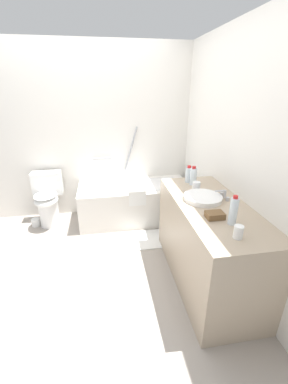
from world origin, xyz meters
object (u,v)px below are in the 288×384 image
Objects in this scene: toilet at (48,199)px; toilet_paper_roll at (36,222)px; bathtub at (134,201)px; water_bottle_2 at (233,211)px; sink_faucet at (224,195)px; water_bottle_0 at (189,175)px; drinking_glass_0 at (238,232)px; water_bottle_1 at (193,176)px; bath_mat at (147,239)px; sink_basin at (203,198)px; amenity_basket at (215,215)px; drinking_glass_1 at (196,186)px.

toilet reaches higher than toilet_paper_roll.
water_bottle_2 is at bearing -72.26° from bathtub.
water_bottle_0 is at bearing 111.53° from sink_faucet.
drinking_glass_0 is at bearing -107.99° from sink_faucet.
toilet_paper_roll is (-1.90, 0.85, -0.86)m from water_bottle_1.
bath_mat is (-0.45, 1.08, -0.93)m from water_bottle_2.
bath_mat is (-0.61, 0.64, -0.85)m from sink_faucet.
drinking_glass_0 is 0.16× the size of bath_mat.
water_bottle_1 is at bearing 83.79° from sink_basin.
bathtub reaches higher than water_bottle_0.
drinking_glass_0 is at bearing -75.45° from bathtub.
sink_faucet reaches higher than amenity_basket.
sink_faucet is 0.29m from drinking_glass_1.
drinking_glass_1 is at bearing 84.10° from amenity_basket.
drinking_glass_0 reaches higher than sink_faucet.
amenity_basket reaches higher than sink_basin.
drinking_glass_0 is at bearing -92.42° from water_bottle_1.
water_bottle_0 is at bearing 87.50° from sink_basin.
drinking_glass_1 is at bearing 128.16° from sink_faucet.
water_bottle_2 reaches higher than sink_faucet.
bathtub is at bearing 86.10° from toilet.
drinking_glass_1 reaches higher than sink_basin.
sink_basin is at bearing -180.00° from sink_faucet.
sink_faucet is at bearing -30.84° from toilet_paper_roll.
sink_basin is 0.57× the size of bath_mat.
sink_basin is at bearing -92.50° from water_bottle_0.
sink_faucet is at bearing 54.73° from amenity_basket.
drinking_glass_0 is (-0.02, -1.09, -0.04)m from water_bottle_0.
toilet is 2.32m from sink_faucet.
water_bottle_0 is (-0.18, 0.46, 0.05)m from sink_faucet.
toilet_paper_roll is (-1.46, 0.59, 0.05)m from bath_mat.
bath_mat is (0.08, -0.58, -0.28)m from bathtub.
toilet is at bearing 142.55° from sink_basin.
drinking_glass_0 is 2.76m from toilet_paper_roll.
water_bottle_1 is at bearing -75.69° from water_bottle_0.
bathtub is 13.89× the size of toilet_paper_roll.
sink_faucet is 1.60× the size of drinking_glass_0.
water_bottle_0 is 1.09m from drinking_glass_0.
drinking_glass_1 is 0.62× the size of amenity_basket.
bathtub is at bearing 116.93° from drinking_glass_1.
toilet is 1.19× the size of bath_mat.
water_bottle_1 is (1.71, -0.90, 0.55)m from toilet.
bathtub is at bearing 123.50° from water_bottle_0.
water_bottle_1 is 0.73m from amenity_basket.
drinking_glass_1 is at bearing 92.50° from water_bottle_2.
toilet is at bearing 177.37° from bathtub.
water_bottle_1 is at bearing 82.57° from drinking_glass_1.
sink_basin is 2.37m from toilet_paper_roll.
toilet is 4.78× the size of sink_faucet.
bathtub is at bearing 107.74° from water_bottle_2.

